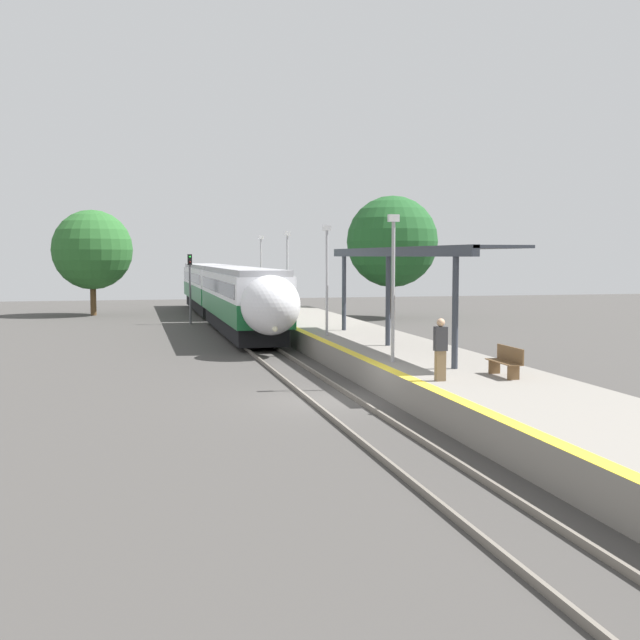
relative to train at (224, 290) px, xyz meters
The scene contains 15 objects.
ground_plane 29.42m from the train, 90.00° to the right, with size 120.00×120.00×0.00m, color #423F3D.
rail_left 29.42m from the train, 91.41° to the right, with size 0.08×90.00×0.15m, color slate.
rail_right 29.42m from the train, 88.59° to the right, with size 0.08×90.00×0.15m, color slate.
train is the anchor object (origin of this frame).
platform_right 29.66m from the train, 82.21° to the right, with size 4.71×64.00×0.93m.
platform_bench 32.03m from the train, 81.48° to the right, with size 0.44×1.65×0.89m.
person_waiting 32.10m from the train, 85.47° to the right, with size 0.36×0.23×1.79m.
railway_signal 2.33m from the train, behind, with size 0.28×0.28×4.59m.
lamppost_near 27.92m from the train, 84.80° to the right, with size 0.36×0.20×4.92m.
lamppost_mid 18.70m from the train, 82.20° to the right, with size 0.36×0.20×4.92m.
lamppost_far 9.63m from the train, 74.57° to the right, with size 0.36×0.20×4.92m.
lamppost_farthest 2.98m from the train, ahead, with size 0.36×0.20×4.92m.
station_canopy 23.55m from the train, 78.96° to the right, with size 2.02×16.52×3.89m.
background_tree_left 13.21m from the train, 132.88° to the left, with size 5.98×5.98×7.93m.
background_tree_right 12.91m from the train, ahead, with size 6.55×6.55×8.79m.
Camera 1 is at (-5.96, -23.84, 4.46)m, focal length 45.00 mm.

